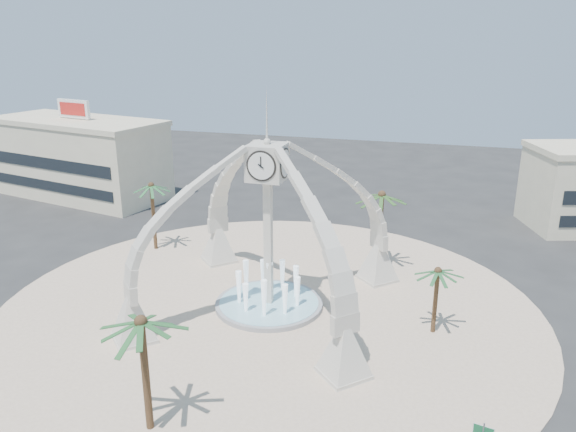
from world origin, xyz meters
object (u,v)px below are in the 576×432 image
(palm_south, at_px, (141,323))
(clock_tower, at_px, (268,225))
(palm_west, at_px, (151,186))
(palm_east, at_px, (438,272))
(fountain, at_px, (269,303))
(palm_north, at_px, (382,196))

(palm_south, bearing_deg, clock_tower, 83.80)
(clock_tower, distance_m, palm_west, 16.20)
(palm_east, height_order, palm_west, palm_west)
(fountain, xyz_separation_m, palm_north, (6.82, 9.27, 6.35))
(fountain, distance_m, palm_north, 13.15)
(clock_tower, xyz_separation_m, fountain, (0.00, 0.00, -6.20))
(clock_tower, relative_size, fountain, 2.24)
(clock_tower, height_order, palm_south, clock_tower)
(palm_north, bearing_deg, fountain, -126.36)
(palm_north, relative_size, palm_south, 1.08)
(clock_tower, height_order, fountain, clock_tower)
(fountain, xyz_separation_m, palm_west, (-14.01, 8.12, 5.85))
(palm_north, height_order, palm_south, palm_north)
(fountain, distance_m, palm_south, 15.79)
(palm_south, bearing_deg, fountain, 83.80)
(clock_tower, distance_m, palm_south, 14.69)
(clock_tower, bearing_deg, palm_west, 149.92)
(palm_west, bearing_deg, palm_east, -18.04)
(fountain, relative_size, palm_west, 1.16)
(palm_west, xyz_separation_m, palm_south, (12.43, -22.72, -0.04))
(clock_tower, distance_m, palm_north, 11.51)
(fountain, bearing_deg, palm_south, -96.20)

